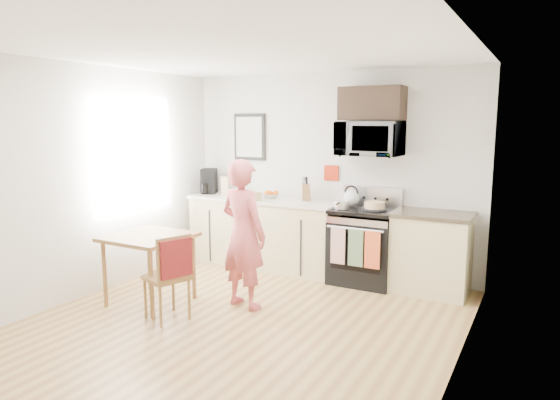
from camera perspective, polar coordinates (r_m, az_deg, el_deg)
The scene contains 27 objects.
floor at distance 4.94m, azimuth -5.55°, elevation -14.53°, with size 4.60×4.60×0.00m, color brown.
back_wall at distance 6.60m, azimuth 5.53°, elevation 3.12°, with size 4.00×0.04×2.60m, color beige.
left_wall at distance 5.94m, azimuth -21.97°, elevation 1.86°, with size 0.04×4.60×2.60m, color beige.
right_wall at distance 3.84m, azimuth 19.69°, elevation -1.56°, with size 0.04×4.60×2.60m, color beige.
ceiling at distance 4.58m, azimuth -6.06°, elevation 16.86°, with size 4.00×4.60×0.04m, color white.
window at distance 6.42m, azimuth -16.39°, elevation 4.88°, with size 0.06×1.40×1.50m.
cabinet_left at distance 6.82m, azimuth -1.77°, elevation -3.88°, with size 2.10×0.60×0.90m, color tan.
countertop_left at distance 6.74m, azimuth -1.79°, elevation 0.02°, with size 2.14×0.64×0.04m, color beige.
cabinet_right at distance 6.05m, azimuth 16.90°, elevation -5.96°, with size 0.84×0.60×0.90m, color tan.
countertop_right at distance 5.95m, azimuth 17.11°, elevation -1.58°, with size 0.88×0.64×0.04m, color black.
range at distance 6.23m, azimuth 9.60°, elevation -5.39°, with size 0.76×0.70×1.16m.
microwave at distance 6.14m, azimuth 10.24°, elevation 6.89°, with size 0.76×0.51×0.42m, color silver.
upper_cabinet at distance 6.18m, azimuth 10.49°, elevation 10.80°, with size 0.76×0.35×0.40m, color black.
wall_art at distance 7.10m, azimuth -3.50°, elevation 7.20°, with size 0.50×0.04×0.65m.
wall_trivet at distance 6.56m, azimuth 5.89°, elevation 3.09°, with size 0.20×0.02×0.20m, color #B2260F.
person at distance 5.28m, azimuth -4.22°, elevation -3.91°, with size 0.58×0.38×1.59m, color #DE3D42.
dining_table at distance 5.58m, azimuth -14.74°, elevation -4.77°, with size 0.81×0.81×0.76m.
chair at distance 5.00m, azimuth -12.22°, elevation -7.46°, with size 0.51×0.48×0.88m.
knife_block at distance 6.54m, azimuth 2.97°, elevation 0.88°, with size 0.10×0.14×0.22m, color brown.
utensil_crock at distance 6.59m, azimuth 3.04°, elevation 1.09°, with size 0.10×0.10×0.31m.
fruit_bowl at distance 6.78m, azimuth -1.07°, elevation 0.60°, with size 0.27×0.27×0.10m.
milk_carton at distance 7.07m, azimuth -6.29°, elevation 1.63°, with size 0.10×0.10×0.26m, color tan.
coffee_maker at distance 7.26m, azimuth -8.17°, elevation 2.07°, with size 0.28×0.33×0.36m.
bread_bag at distance 6.63m, azimuth -3.36°, elevation 0.53°, with size 0.30×0.14×0.11m, color #D6BD70.
cake at distance 6.04m, azimuth 10.75°, elevation -0.68°, with size 0.29×0.29×0.10m.
kettle at distance 6.26m, azimuth 8.14°, elevation 0.32°, with size 0.21×0.21×0.26m.
pot at distance 6.05m, azimuth 7.01°, elevation -0.54°, with size 0.19×0.33×0.10m.
Camera 1 is at (2.56, -3.74, 1.97)m, focal length 32.00 mm.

